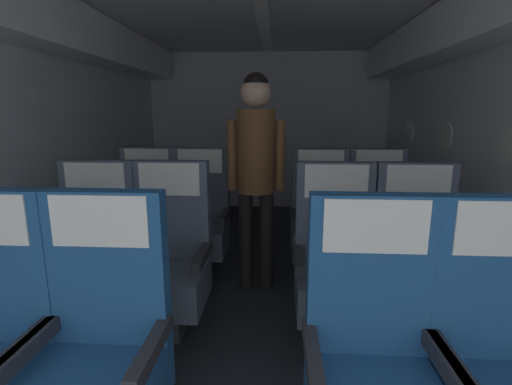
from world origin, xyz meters
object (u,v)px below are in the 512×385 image
seat_a_right_window (373,369)px  flight_attendant (256,160)px  seat_b_right_window (335,268)px  seat_b_left_aisle (169,264)px  seat_c_left_window (147,222)px  seat_c_right_window (320,225)px  seat_a_left_aisle (100,358)px  seat_a_right_aisle (505,375)px  seat_b_left_window (95,263)px  seat_c_right_aisle (377,225)px  seat_b_right_aisle (416,269)px  seat_c_left_aisle (200,223)px

seat_a_right_window → flight_attendant: bearing=108.4°
seat_b_right_window → seat_a_right_window: bearing=-89.7°
seat_a_right_window → seat_b_left_aisle: (-1.02, 0.91, 0.00)m
flight_attendant → seat_b_right_window: bearing=-37.3°
seat_c_left_window → seat_c_right_window: size_ratio=1.00×
seat_a_left_aisle → seat_c_right_window: 2.05m
seat_a_right_aisle → seat_b_left_window: 2.14m
seat_b_left_aisle → flight_attendant: bearing=52.5°
seat_b_left_aisle → seat_b_right_window: (1.01, -0.01, 0.00)m
seat_c_right_window → flight_attendant: (-0.52, -0.22, 0.57)m
seat_b_left_window → seat_c_right_aisle: bearing=25.0°
seat_a_right_aisle → seat_b_right_window: same height
seat_b_left_window → seat_c_right_aisle: size_ratio=1.00×
seat_c_right_window → seat_c_left_window: bearing=179.5°
seat_a_left_aisle → seat_a_right_aisle: bearing=-0.3°
seat_b_right_aisle → seat_c_right_aisle: 0.89m
seat_c_left_window → flight_attendant: size_ratio=0.65×
seat_a_left_aisle → seat_b_left_window: size_ratio=1.00×
seat_a_left_aisle → seat_b_left_aisle: bearing=89.8°
seat_a_right_window → seat_b_right_aisle: 1.03m
seat_a_left_aisle → seat_c_left_aisle: size_ratio=1.00×
seat_a_left_aisle → seat_a_right_aisle: same height
seat_b_left_window → seat_b_right_window: size_ratio=1.00×
seat_b_right_window → seat_c_right_aisle: bearing=62.0°
seat_b_right_aisle → seat_b_left_window: bearing=-179.5°
seat_c_left_window → flight_attendant: 1.13m
seat_c_left_window → seat_c_right_aisle: same height
seat_b_right_window → seat_c_right_window: 0.88m
seat_b_right_aisle → seat_c_right_aisle: (-0.00, 0.89, 0.00)m
seat_c_left_aisle → seat_c_right_window: size_ratio=1.00×
seat_b_right_aisle → seat_b_right_window: 0.48m
seat_c_left_window → seat_a_left_aisle: bearing=-75.9°
seat_b_left_window → seat_b_left_aisle: size_ratio=1.00×
seat_b_right_window → seat_c_left_window: bearing=148.6°
seat_c_left_window → seat_b_right_aisle: bearing=-24.4°
seat_b_left_aisle → seat_c_right_window: bearing=40.7°
seat_b_left_window → seat_b_right_aisle: 1.95m
seat_c_left_aisle → seat_c_right_window: bearing=-0.6°
seat_b_right_aisle → flight_attendant: (-0.99, 0.65, 0.57)m
seat_c_left_window → flight_attendant: bearing=-13.9°
seat_a_right_window → seat_b_right_window: size_ratio=1.00×
seat_b_left_aisle → flight_attendant: size_ratio=0.65×
seat_a_left_aisle → seat_b_right_window: size_ratio=1.00×
seat_c_left_aisle → seat_c_right_window: (1.01, -0.01, 0.00)m
seat_b_left_aisle → flight_attendant: flight_attendant is taller
seat_c_right_aisle → flight_attendant: size_ratio=0.65×
seat_b_right_aisle → seat_c_right_aisle: bearing=90.0°
seat_a_right_window → seat_c_right_aisle: same height
seat_b_left_aisle → seat_a_right_aisle: bearing=-31.7°
seat_a_left_aisle → seat_a_right_window: 1.02m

